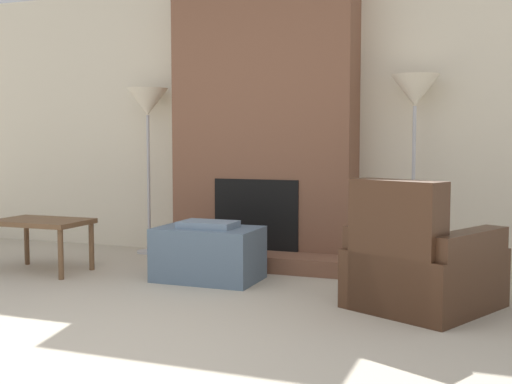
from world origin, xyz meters
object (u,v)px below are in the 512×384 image
side_table (42,226)px  floor_lamp_right (415,98)px  ottoman (208,253)px  armchair (419,269)px  floor_lamp_left (148,108)px

side_table → floor_lamp_right: 3.29m
ottoman → armchair: size_ratio=0.73×
armchair → ottoman: bearing=15.4°
ottoman → armchair: (1.65, -0.30, 0.05)m
armchair → floor_lamp_right: bearing=-55.1°
armchair → side_table: bearing=23.8°
armchair → floor_lamp_right: size_ratio=0.67×
floor_lamp_right → floor_lamp_left: bearing=-180.0°
floor_lamp_left → armchair: bearing=-24.4°
ottoman → floor_lamp_left: (-1.07, 0.93, 1.20)m
ottoman → armchair: armchair is taller
armchair → floor_lamp_left: floor_lamp_left is taller
floor_lamp_left → floor_lamp_right: 2.53m
ottoman → armchair: 1.68m
armchair → floor_lamp_right: (-0.20, 1.24, 1.19)m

